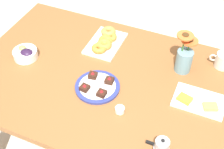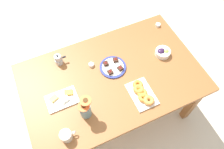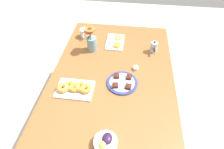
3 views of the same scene
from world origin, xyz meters
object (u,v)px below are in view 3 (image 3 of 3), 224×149
Objects in this scene: coffee_mug at (85,33)px; grape_bowl at (106,142)px; cheese_platter at (115,42)px; dessert_plate at (122,82)px; dining_table at (112,85)px; flower_vase at (92,43)px; croissant_platter at (74,88)px; moka_pot at (154,47)px; jam_cup_berry at (136,68)px.

coffee_mug reaches higher than grape_bowl.
cheese_platter is 0.53m from dessert_plate.
flower_vase reaches higher than dining_table.
croissant_platter reaches higher than dining_table.
coffee_mug is 1.14m from grape_bowl.
grape_bowl is (1.07, 0.38, -0.02)m from coffee_mug.
flower_vase is at bearing -85.46° from moka_pot.
flower_vase is (-0.21, -0.42, 0.07)m from jam_cup_berry.
moka_pot reaches higher than dining_table.
moka_pot is at bearing 149.19° from dessert_plate.
flower_vase is at bearing -163.36° from grape_bowl.
coffee_mug reaches higher than dessert_plate.
grape_bowl is 0.54× the size of cheese_platter.
cheese_platter is at bearing -176.77° from grape_bowl.
dessert_plate reaches higher than croissant_platter.
cheese_platter is at bearing -148.28° from jam_cup_berry.
coffee_mug reaches higher than jam_cup_berry.
dining_table is 11.30× the size of grape_bowl.
dining_table is 6.48× the size of flower_vase.
moka_pot is at bearing 138.03° from dining_table.
dining_table is 5.65× the size of croissant_platter.
dining_table is 33.33× the size of jam_cup_berry.
dessert_plate is at bearing -30.77° from jam_cup_berry.
grape_bowl is 0.50× the size of croissant_platter.
dining_table is 0.25m from jam_cup_berry.
grape_bowl is 0.59× the size of dessert_plate.
croissant_platter is 0.81m from moka_pot.
jam_cup_berry is 0.47m from flower_vase.
flower_vase reaches higher than croissant_platter.
dessert_plate is at bearing 39.64° from flower_vase.
jam_cup_berry is 0.20m from dessert_plate.
cheese_platter reaches higher than jam_cup_berry.
grape_bowl reaches higher than jam_cup_berry.
croissant_platter is 1.15× the size of flower_vase.
moka_pot is at bearing 76.05° from cheese_platter.
dessert_plate is 0.50m from moka_pot.
dining_table is 6.15× the size of cheese_platter.
dessert_plate is 0.98× the size of flower_vase.
coffee_mug is at bearing -143.33° from dessert_plate.
croissant_platter is at bearing -48.52° from moka_pot.
dining_table is 0.53m from moka_pot.
dessert_plate reaches higher than jam_cup_berry.
dessert_plate is at bearing 173.54° from grape_bowl.
moka_pot is (-0.05, 0.57, -0.04)m from flower_vase.
jam_cup_berry is at bearing 63.28° from flower_vase.
cheese_platter is at bearing -103.95° from moka_pot.
coffee_mug is 0.73m from dessert_plate.
croissant_platter is (0.69, 0.08, -0.02)m from coffee_mug.
jam_cup_berry is 0.30m from moka_pot.
jam_cup_berry is at bearing 31.72° from cheese_platter.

